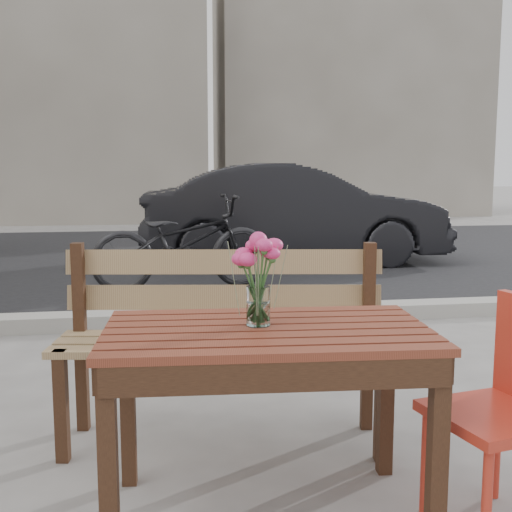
{
  "coord_description": "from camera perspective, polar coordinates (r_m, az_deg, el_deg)",
  "views": [
    {
      "loc": [
        -0.28,
        -2.01,
        1.24
      ],
      "look_at": [
        0.08,
        0.2,
        0.93
      ],
      "focal_mm": 45.0,
      "sensor_mm": 36.0,
      "label": 1
    }
  ],
  "objects": [
    {
      "name": "main_table",
      "position": [
        2.26,
        0.99,
        -9.18
      ],
      "size": [
        1.16,
        0.73,
        0.69
      ],
      "rotation": [
        0.0,
        0.0,
        -0.07
      ],
      "color": "maroon",
      "rests_on": "ground"
    },
    {
      "name": "bicycle",
      "position": [
        6.59,
        -6.52,
        1.2
      ],
      "size": [
        1.93,
        0.92,
        0.98
      ],
      "primitive_type": "imported",
      "rotation": [
        0.0,
        0.0,
        1.72
      ],
      "color": "black",
      "rests_on": "ground"
    },
    {
      "name": "main_vase",
      "position": [
        2.22,
        0.21,
        -1.04
      ],
      "size": [
        0.18,
        0.18,
        0.33
      ],
      "color": "white",
      "rests_on": "main_table"
    },
    {
      "name": "parked_car",
      "position": [
        8.49,
        3.31,
        3.8
      ],
      "size": [
        4.02,
        1.58,
        1.3
      ],
      "primitive_type": "imported",
      "rotation": [
        0.0,
        0.0,
        1.52
      ],
      "color": "black",
      "rests_on": "ground"
    },
    {
      "name": "street",
      "position": [
        7.18,
        -6.87,
        -1.95
      ],
      "size": [
        30.0,
        8.12,
        0.12
      ],
      "color": "black",
      "rests_on": "ground"
    },
    {
      "name": "backdrop_buildings",
      "position": [
        16.59,
        -7.9,
        15.91
      ],
      "size": [
        15.5,
        4.0,
        8.0
      ],
      "color": "gray",
      "rests_on": "ground"
    },
    {
      "name": "main_bench",
      "position": [
        2.94,
        -2.89,
        -5.61
      ],
      "size": [
        1.53,
        0.66,
        0.92
      ],
      "rotation": [
        0.0,
        0.0,
        -0.15
      ],
      "color": "#8F6E4A",
      "rests_on": "ground"
    }
  ]
}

